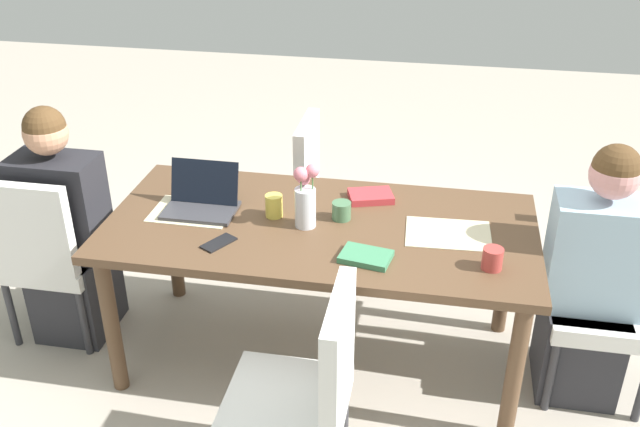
{
  "coord_description": "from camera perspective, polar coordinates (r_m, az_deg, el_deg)",
  "views": [
    {
      "loc": [
        0.5,
        -2.67,
        2.27
      ],
      "look_at": [
        0.0,
        0.0,
        0.79
      ],
      "focal_mm": 39.97,
      "sensor_mm": 36.0,
      "label": 1
    }
  ],
  "objects": [
    {
      "name": "book_red_cover",
      "position": [
        3.32,
        4.08,
        1.39
      ],
      "size": [
        0.23,
        0.19,
        0.03
      ],
      "primitive_type": "cube",
      "rotation": [
        0.0,
        0.0,
        0.31
      ],
      "color": "#B73338",
      "rests_on": "dining_table"
    },
    {
      "name": "placemat_head_left_left_mid",
      "position": [
        3.27,
        -10.17,
        0.18
      ],
      "size": [
        0.36,
        0.26,
        0.0
      ],
      "primitive_type": "cube",
      "rotation": [
        0.0,
        0.0,
        -0.01
      ],
      "color": "beige",
      "rests_on": "dining_table"
    },
    {
      "name": "coffee_mug_near_left",
      "position": [
        2.87,
        13.64,
        -3.53
      ],
      "size": [
        0.08,
        0.08,
        0.09
      ],
      "primitive_type": "cylinder",
      "color": "#AD3D38",
      "rests_on": "dining_table"
    },
    {
      "name": "ground_plane",
      "position": [
        3.54,
        0.0,
        -11.29
      ],
      "size": [
        10.0,
        10.0,
        0.0
      ],
      "primitive_type": "plane",
      "color": "#B2A899"
    },
    {
      "name": "placemat_head_right_left_near",
      "position": [
        3.09,
        10.23,
        -1.6
      ],
      "size": [
        0.37,
        0.28,
        0.0
      ],
      "primitive_type": "cube",
      "rotation": [
        0.0,
        0.0,
        3.19
      ],
      "color": "beige",
      "rests_on": "dining_table"
    },
    {
      "name": "chair_head_left_left_mid",
      "position": [
        3.63,
        -20.94,
        -2.74
      ],
      "size": [
        0.44,
        0.44,
        0.9
      ],
      "color": "silver",
      "rests_on": "ground_plane"
    },
    {
      "name": "chair_far_right_near",
      "position": [
        3.93,
        0.61,
        1.81
      ],
      "size": [
        0.44,
        0.44,
        0.9
      ],
      "color": "silver",
      "rests_on": "ground_plane"
    },
    {
      "name": "flower_vase",
      "position": [
        3.04,
        -1.18,
        1.26
      ],
      "size": [
        0.11,
        0.1,
        0.29
      ],
      "color": "silver",
      "rests_on": "dining_table"
    },
    {
      "name": "dining_table",
      "position": [
        3.16,
        0.0,
        -2.1
      ],
      "size": [
        1.88,
        0.91,
        0.74
      ],
      "color": "brown",
      "rests_on": "ground_plane"
    },
    {
      "name": "phone_black",
      "position": [
        3.0,
        -8.12,
        -2.34
      ],
      "size": [
        0.14,
        0.17,
        0.01
      ],
      "primitive_type": "cube",
      "rotation": [
        0.0,
        0.0,
        1.04
      ],
      "color": "black",
      "rests_on": "dining_table"
    },
    {
      "name": "coffee_mug_centre_left",
      "position": [
        3.16,
        -3.71,
        0.62
      ],
      "size": [
        0.08,
        0.08,
        0.1
      ],
      "primitive_type": "cylinder",
      "color": "#DBC64C",
      "rests_on": "dining_table"
    },
    {
      "name": "coffee_mug_near_right",
      "position": [
        3.14,
        1.73,
        0.23
      ],
      "size": [
        0.08,
        0.08,
        0.08
      ],
      "primitive_type": "cylinder",
      "color": "#47704C",
      "rests_on": "dining_table"
    },
    {
      "name": "chair_head_right_left_near",
      "position": [
        3.37,
        21.54,
        -5.42
      ],
      "size": [
        0.44,
        0.44,
        0.9
      ],
      "color": "silver",
      "rests_on": "ground_plane"
    },
    {
      "name": "chair_near_left_far",
      "position": [
        2.63,
        -1.16,
        -13.84
      ],
      "size": [
        0.44,
        0.44,
        0.9
      ],
      "color": "silver",
      "rests_on": "ground_plane"
    },
    {
      "name": "person_head_right_left_near",
      "position": [
        3.28,
        20.79,
        -5.67
      ],
      "size": [
        0.4,
        0.36,
        1.19
      ],
      "color": "#2D2D33",
      "rests_on": "ground_plane"
    },
    {
      "name": "book_blue_cover",
      "position": [
        2.87,
        3.69,
        -3.46
      ],
      "size": [
        0.22,
        0.17,
        0.03
      ],
      "primitive_type": "cube",
      "rotation": [
        0.0,
        0.0,
        -0.18
      ],
      "color": "#3D7F56",
      "rests_on": "dining_table"
    },
    {
      "name": "laptop_head_left_left_mid",
      "position": [
        3.26,
        -9.44,
        0.97
      ],
      "size": [
        0.32,
        0.22,
        0.21
      ],
      "color": "#38383D",
      "rests_on": "dining_table"
    },
    {
      "name": "person_head_left_left_mid",
      "position": [
        3.64,
        -19.64,
        -1.89
      ],
      "size": [
        0.4,
        0.36,
        1.19
      ],
      "color": "#2D2D33",
      "rests_on": "ground_plane"
    }
  ]
}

